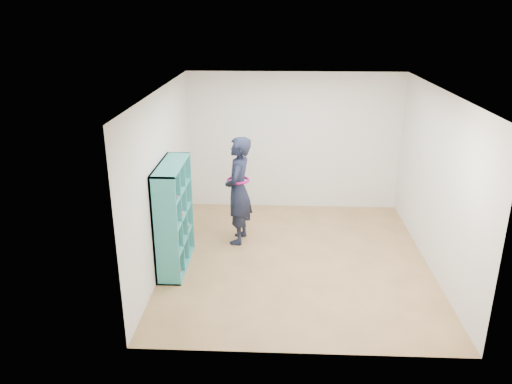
{
  "coord_description": "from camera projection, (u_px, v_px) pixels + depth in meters",
  "views": [
    {
      "loc": [
        -0.31,
        -6.92,
        3.66
      ],
      "look_at": [
        -0.63,
        0.3,
        1.0
      ],
      "focal_mm": 35.0,
      "sensor_mm": 36.0,
      "label": 1
    }
  ],
  "objects": [
    {
      "name": "floor",
      "position": [
        296.0,
        259.0,
        7.74
      ],
      "size": [
        4.5,
        4.5,
        0.0
      ],
      "primitive_type": "plane",
      "color": "olive",
      "rests_on": "ground"
    },
    {
      "name": "wall_back",
      "position": [
        294.0,
        142.0,
        9.4
      ],
      "size": [
        4.0,
        0.02,
        2.6
      ],
      "primitive_type": "cube",
      "color": "silver",
      "rests_on": "floor"
    },
    {
      "name": "wall_front",
      "position": [
        306.0,
        250.0,
        5.18
      ],
      "size": [
        4.0,
        0.02,
        2.6
      ],
      "primitive_type": "cube",
      "color": "silver",
      "rests_on": "floor"
    },
    {
      "name": "wall_left",
      "position": [
        163.0,
        178.0,
        7.38
      ],
      "size": [
        0.02,
        4.5,
        2.6
      ],
      "primitive_type": "cube",
      "color": "silver",
      "rests_on": "floor"
    },
    {
      "name": "bookshelf",
      "position": [
        172.0,
        217.0,
        7.3
      ],
      "size": [
        0.35,
        1.21,
        1.61
      ],
      "color": "teal",
      "rests_on": "floor"
    },
    {
      "name": "ceiling",
      "position": [
        301.0,
        91.0,
        6.84
      ],
      "size": [
        4.5,
        4.5,
        0.0
      ],
      "primitive_type": "plane",
      "color": "white",
      "rests_on": "wall_back"
    },
    {
      "name": "wall_right",
      "position": [
        437.0,
        182.0,
        7.21
      ],
      "size": [
        0.02,
        4.5,
        2.6
      ],
      "primitive_type": "cube",
      "color": "silver",
      "rests_on": "floor"
    },
    {
      "name": "person",
      "position": [
        238.0,
        191.0,
        8.07
      ],
      "size": [
        0.5,
        0.69,
        1.78
      ],
      "rotation": [
        0.0,
        0.0,
        -1.69
      ],
      "color": "black",
      "rests_on": "floor"
    },
    {
      "name": "smartphone",
      "position": [
        232.0,
        181.0,
        8.13
      ],
      "size": [
        0.03,
        0.11,
        0.14
      ],
      "rotation": [
        0.43,
        0.0,
        0.17
      ],
      "color": "silver",
      "rests_on": "person"
    }
  ]
}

